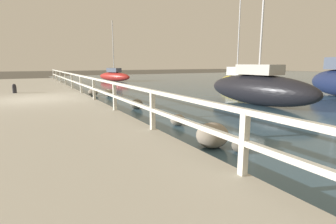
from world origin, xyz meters
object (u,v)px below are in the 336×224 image
(sailboat_yellow, at_px, (237,79))
(sailboat_red, at_px, (114,76))
(mooring_bollard, at_px, (14,88))
(sailboat_black, at_px, (258,88))

(sailboat_yellow, bearing_deg, sailboat_red, 116.32)
(mooring_bollard, height_order, sailboat_black, sailboat_black)
(mooring_bollard, xyz_separation_m, sailboat_red, (8.96, 11.56, 0.00))
(sailboat_black, height_order, sailboat_yellow, sailboat_black)
(mooring_bollard, distance_m, sailboat_black, 12.37)
(sailboat_black, xyz_separation_m, sailboat_yellow, (5.21, 6.95, -0.13))
(sailboat_black, distance_m, sailboat_yellow, 8.69)
(sailboat_red, bearing_deg, mooring_bollard, -149.16)
(sailboat_black, relative_size, sailboat_yellow, 1.14)
(mooring_bollard, height_order, sailboat_red, sailboat_red)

